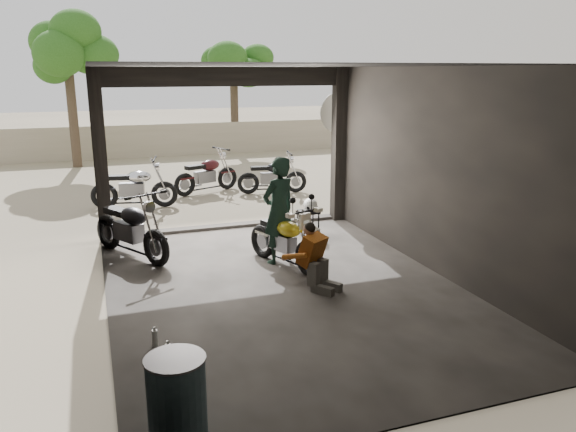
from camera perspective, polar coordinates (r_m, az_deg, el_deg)
ground at (r=8.37m, az=-0.43°, el=-7.45°), size 80.00×80.00×0.00m
garage at (r=8.48m, az=-1.65°, el=1.90°), size 7.00×7.13×3.20m
boundary_wall at (r=21.64m, az=-12.67°, el=7.54°), size 18.00×0.30×1.20m
tree_left at (r=19.86m, az=-21.64°, el=16.09°), size 2.20×2.20×5.60m
tree_right at (r=21.99m, az=-5.58°, el=15.66°), size 2.20×2.20×5.00m
main_bike at (r=9.13m, az=-0.37°, el=-2.04°), size 1.16×1.71×1.05m
left_bike at (r=9.94m, az=-15.75°, el=-0.76°), size 1.52×1.91×1.20m
outside_bike_a at (r=13.53m, az=-15.39°, el=3.19°), size 1.83×1.02×1.17m
outside_bike_b at (r=14.86m, az=-8.30°, el=4.51°), size 1.83×1.31×1.15m
outside_bike_c at (r=14.65m, az=-1.62°, el=4.37°), size 1.67×0.91×1.07m
rider at (r=9.22m, az=-0.94°, el=0.51°), size 0.77×0.66×1.80m
mechanic at (r=8.16m, az=3.07°, el=-4.39°), size 0.79×0.84×0.98m
stool at (r=10.89m, az=2.12°, el=0.15°), size 0.36×0.36×0.50m
helmet at (r=10.83m, az=2.29°, el=1.17°), size 0.33×0.34×0.26m
oil_drum at (r=5.16m, az=-11.21°, el=-17.90°), size 0.60×0.60×0.79m
sign_post at (r=12.42m, az=5.19°, el=8.58°), size 0.90×0.08×2.70m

